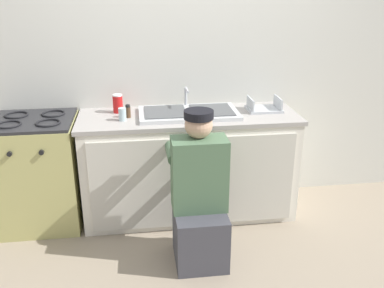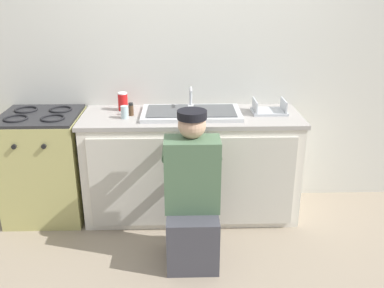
% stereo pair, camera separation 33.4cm
% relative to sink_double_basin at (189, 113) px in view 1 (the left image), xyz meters
% --- Properties ---
extents(ground_plane, '(12.00, 12.00, 0.00)m').
position_rel_sink_double_basin_xyz_m(ground_plane, '(0.00, -0.30, -0.90)').
color(ground_plane, gray).
extents(back_wall, '(6.00, 0.10, 2.50)m').
position_rel_sink_double_basin_xyz_m(back_wall, '(0.00, 0.35, 0.35)').
color(back_wall, silver).
rests_on(back_wall, ground_plane).
extents(counter_cabinet, '(1.74, 0.62, 0.85)m').
position_rel_sink_double_basin_xyz_m(counter_cabinet, '(0.00, -0.01, -0.48)').
color(counter_cabinet, silver).
rests_on(counter_cabinet, ground_plane).
extents(countertop, '(1.78, 0.62, 0.03)m').
position_rel_sink_double_basin_xyz_m(countertop, '(0.00, -0.00, -0.04)').
color(countertop, '#9E9993').
rests_on(countertop, counter_cabinet).
extents(sink_double_basin, '(0.80, 0.44, 0.19)m').
position_rel_sink_double_basin_xyz_m(sink_double_basin, '(0.00, 0.00, 0.00)').
color(sink_double_basin, silver).
rests_on(sink_double_basin, countertop).
extents(stove_range, '(0.63, 0.62, 0.91)m').
position_rel_sink_double_basin_xyz_m(stove_range, '(-1.23, -0.00, -0.45)').
color(stove_range, tan).
rests_on(stove_range, ground_plane).
extents(plumber_person, '(0.42, 0.61, 1.10)m').
position_rel_sink_double_basin_xyz_m(plumber_person, '(-0.01, -0.68, -0.44)').
color(plumber_person, '#3F3F47').
rests_on(plumber_person, ground_plane).
extents(soda_cup_red, '(0.08, 0.08, 0.15)m').
position_rel_sink_double_basin_xyz_m(soda_cup_red, '(-0.57, 0.14, 0.06)').
color(soda_cup_red, red).
rests_on(soda_cup_red, countertop).
extents(water_glass, '(0.06, 0.06, 0.10)m').
position_rel_sink_double_basin_xyz_m(water_glass, '(-0.53, -0.08, 0.03)').
color(water_glass, '#ADC6CC').
rests_on(water_glass, countertop).
extents(dish_rack_tray, '(0.28, 0.22, 0.11)m').
position_rel_sink_double_basin_xyz_m(dish_rack_tray, '(0.64, 0.04, 0.01)').
color(dish_rack_tray, '#B2B7BC').
rests_on(dish_rack_tray, countertop).
extents(spice_bottle_pepper, '(0.04, 0.04, 0.10)m').
position_rel_sink_double_basin_xyz_m(spice_bottle_pepper, '(-0.49, -0.01, 0.03)').
color(spice_bottle_pepper, '#513823').
rests_on(spice_bottle_pepper, countertop).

